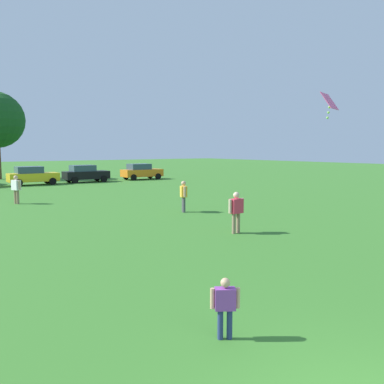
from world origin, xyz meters
name	(u,v)px	position (x,y,z in m)	size (l,w,h in m)	color
child_kite_flyer	(225,303)	(-0.05, 3.14, 0.65)	(0.45, 0.36, 1.09)	navy
adult_bystander	(236,209)	(6.02, 9.85, 0.96)	(0.77, 0.33, 1.62)	#8C7259
bystander_near_trees	(184,194)	(7.32, 15.48, 0.97)	(0.49, 0.72, 1.63)	#4C4C51
bystander_midfield	(16,187)	(0.91, 23.85, 1.01)	(0.49, 0.77, 1.70)	#8C7259
kite	(329,103)	(10.27, 8.90, 5.20)	(1.20, 0.84, 1.09)	#F24C8C
parked_car_yellow_2	(32,176)	(4.97, 36.71, 0.86)	(4.30, 2.02, 1.68)	yellow
parked_car_black_3	(85,173)	(10.05, 36.97, 0.86)	(4.30, 2.02, 1.68)	black
parked_car_orange_4	(141,171)	(16.26, 37.04, 0.86)	(4.30, 2.02, 1.68)	orange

